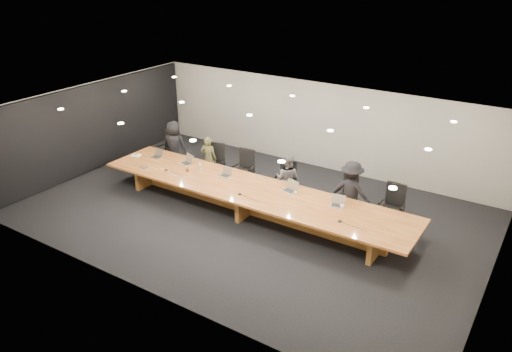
{
  "coord_description": "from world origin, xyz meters",
  "views": [
    {
      "loc": [
        6.61,
        -9.94,
        6.42
      ],
      "look_at": [
        0.0,
        0.3,
        1.0
      ],
      "focal_mm": 35.0,
      "sensor_mm": 36.0,
      "label": 1
    }
  ],
  "objects_px": {
    "laptop_e": "(337,201)",
    "mic_left": "(166,170)",
    "conference_table": "(250,196)",
    "chair_mid_left": "(243,169)",
    "mic_center": "(240,194)",
    "water_bottle": "(200,167)",
    "mic_right": "(340,221)",
    "chair_left": "(214,163)",
    "person_d": "(351,192)",
    "paper_cup_far": "(342,207)",
    "person_a": "(174,146)",
    "laptop_b": "(186,159)",
    "chair_far_left": "(167,149)",
    "laptop_a": "(156,153)",
    "laptop_c": "(225,172)",
    "amber_mug": "(187,170)",
    "chair_mid_right": "(284,181)",
    "chair_right": "(345,196)",
    "person_b": "(209,159)",
    "paper_cup_near": "(295,194)",
    "av_box": "(144,167)",
    "laptop_d": "(289,186)",
    "chair_far_right": "(391,207)",
    "person_c": "(287,179)"
  },
  "relations": [
    {
      "from": "laptop_e",
      "to": "mic_left",
      "type": "bearing_deg",
      "value": 176.2
    },
    {
      "from": "conference_table",
      "to": "chair_mid_left",
      "type": "height_order",
      "value": "chair_mid_left"
    },
    {
      "from": "chair_mid_left",
      "to": "mic_center",
      "type": "relative_size",
      "value": 10.47
    },
    {
      "from": "conference_table",
      "to": "water_bottle",
      "type": "bearing_deg",
      "value": 172.06
    },
    {
      "from": "mic_right",
      "to": "chair_left",
      "type": "bearing_deg",
      "value": 162.18
    },
    {
      "from": "person_d",
      "to": "paper_cup_far",
      "type": "relative_size",
      "value": 16.66
    },
    {
      "from": "person_a",
      "to": "laptop_b",
      "type": "bearing_deg",
      "value": 127.16
    },
    {
      "from": "chair_mid_left",
      "to": "mic_left",
      "type": "height_order",
      "value": "chair_mid_left"
    },
    {
      "from": "chair_far_left",
      "to": "chair_mid_left",
      "type": "xyz_separation_m",
      "value": [
        3.04,
        -0.01,
        0.0
      ]
    },
    {
      "from": "chair_left",
      "to": "laptop_a",
      "type": "height_order",
      "value": "chair_left"
    },
    {
      "from": "laptop_c",
      "to": "chair_left",
      "type": "bearing_deg",
      "value": 145.98
    },
    {
      "from": "laptop_a",
      "to": "mic_left",
      "type": "relative_size",
      "value": 2.89
    },
    {
      "from": "person_d",
      "to": "paper_cup_far",
      "type": "distance_m",
      "value": 0.87
    },
    {
      "from": "laptop_a",
      "to": "amber_mug",
      "type": "height_order",
      "value": "laptop_a"
    },
    {
      "from": "water_bottle",
      "to": "mic_center",
      "type": "xyz_separation_m",
      "value": [
        1.86,
        -0.7,
        -0.09
      ]
    },
    {
      "from": "chair_mid_right",
      "to": "chair_right",
      "type": "bearing_deg",
      "value": 3.56
    },
    {
      "from": "chair_mid_right",
      "to": "person_b",
      "type": "distance_m",
      "value": 2.67
    },
    {
      "from": "person_b",
      "to": "person_d",
      "type": "bearing_deg",
      "value": 165.3
    },
    {
      "from": "chair_mid_left",
      "to": "laptop_e",
      "type": "xyz_separation_m",
      "value": [
        3.46,
        -0.98,
        0.29
      ]
    },
    {
      "from": "amber_mug",
      "to": "mic_left",
      "type": "distance_m",
      "value": 0.64
    },
    {
      "from": "chair_right",
      "to": "laptop_c",
      "type": "height_order",
      "value": "chair_right"
    },
    {
      "from": "chair_right",
      "to": "paper_cup_near",
      "type": "xyz_separation_m",
      "value": [
        -0.94,
        -1.05,
        0.25
      ]
    },
    {
      "from": "person_d",
      "to": "laptop_a",
      "type": "distance_m",
      "value": 6.07
    },
    {
      "from": "chair_left",
      "to": "laptop_e",
      "type": "height_order",
      "value": "chair_left"
    },
    {
      "from": "chair_left",
      "to": "av_box",
      "type": "height_order",
      "value": "chair_left"
    },
    {
      "from": "person_a",
      "to": "mic_left",
      "type": "xyz_separation_m",
      "value": [
        1.05,
        -1.54,
        -0.04
      ]
    },
    {
      "from": "person_d",
      "to": "amber_mug",
      "type": "relative_size",
      "value": 16.05
    },
    {
      "from": "chair_right",
      "to": "laptop_a",
      "type": "height_order",
      "value": "chair_right"
    },
    {
      "from": "laptop_b",
      "to": "av_box",
      "type": "bearing_deg",
      "value": -112.98
    },
    {
      "from": "paper_cup_near",
      "to": "av_box",
      "type": "bearing_deg",
      "value": -170.1
    },
    {
      "from": "amber_mug",
      "to": "chair_far_left",
      "type": "bearing_deg",
      "value": 146.51
    },
    {
      "from": "chair_mid_left",
      "to": "laptop_e",
      "type": "bearing_deg",
      "value": -20.44
    },
    {
      "from": "laptop_c",
      "to": "mic_left",
      "type": "xyz_separation_m",
      "value": [
        -1.67,
        -0.58,
        -0.11
      ]
    },
    {
      "from": "chair_right",
      "to": "mic_right",
      "type": "bearing_deg",
      "value": -58.45
    },
    {
      "from": "chair_mid_left",
      "to": "person_b",
      "type": "bearing_deg",
      "value": -178.62
    },
    {
      "from": "chair_mid_right",
      "to": "person_d",
      "type": "xyz_separation_m",
      "value": [
        2.0,
        -0.05,
        0.23
      ]
    },
    {
      "from": "person_d",
      "to": "laptop_d",
      "type": "distance_m",
      "value": 1.6
    },
    {
      "from": "chair_mid_left",
      "to": "mic_left",
      "type": "xyz_separation_m",
      "value": [
        -1.61,
        -1.58,
        0.17
      ]
    },
    {
      "from": "chair_mid_right",
      "to": "chair_far_right",
      "type": "bearing_deg",
      "value": 0.39
    },
    {
      "from": "conference_table",
      "to": "chair_right",
      "type": "height_order",
      "value": "chair_right"
    },
    {
      "from": "laptop_d",
      "to": "mic_right",
      "type": "xyz_separation_m",
      "value": [
        1.78,
        -0.76,
        -0.13
      ]
    },
    {
      "from": "person_d",
      "to": "laptop_e",
      "type": "relative_size",
      "value": 4.77
    },
    {
      "from": "chair_mid_right",
      "to": "paper_cup_far",
      "type": "bearing_deg",
      "value": -25.0
    },
    {
      "from": "person_b",
      "to": "laptop_a",
      "type": "xyz_separation_m",
      "value": [
        -1.34,
        -0.86,
        0.17
      ]
    },
    {
      "from": "chair_right",
      "to": "chair_far_right",
      "type": "bearing_deg",
      "value": 10.15
    },
    {
      "from": "water_bottle",
      "to": "paper_cup_near",
      "type": "height_order",
      "value": "water_bottle"
    },
    {
      "from": "chair_mid_left",
      "to": "person_c",
      "type": "distance_m",
      "value": 1.56
    },
    {
      "from": "chair_far_right",
      "to": "laptop_d",
      "type": "xyz_separation_m",
      "value": [
        -2.46,
        -0.89,
        0.3
      ]
    },
    {
      "from": "person_d",
      "to": "mic_right",
      "type": "bearing_deg",
      "value": 102.06
    },
    {
      "from": "conference_table",
      "to": "laptop_d",
      "type": "xyz_separation_m",
      "value": [
        0.96,
        0.4,
        0.38
      ]
    }
  ]
}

